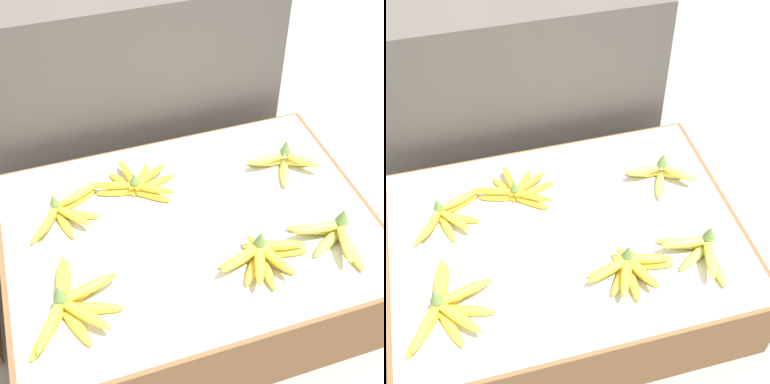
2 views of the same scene
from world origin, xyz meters
The scene contains 9 objects.
ground_plane centered at (0.00, 0.00, 0.00)m, with size 10.00×10.00×0.00m, color gray.
display_platform centered at (0.00, 0.00, 0.14)m, with size 1.06×0.78×0.28m.
back_vendor_table centered at (-0.02, 0.69, 0.35)m, with size 1.03×0.42×0.71m.
banana_bunch_front_left centered at (-0.37, -0.18, 0.31)m, with size 0.26×0.28×0.10m.
banana_bunch_front_midright centered at (0.14, -0.18, 0.31)m, with size 0.26×0.18×0.10m.
banana_bunch_front_right centered at (0.35, -0.18, 0.31)m, with size 0.18×0.21×0.10m.
banana_bunch_middle_left centered at (-0.33, 0.14, 0.31)m, with size 0.23×0.18×0.09m.
banana_bunch_middle_midleft centered at (-0.11, 0.19, 0.30)m, with size 0.27×0.21×0.09m.
banana_bunch_middle_right centered at (0.35, 0.14, 0.31)m, with size 0.21×0.16×0.10m.
Camera 1 is at (-0.31, -0.96, 1.42)m, focal length 50.00 mm.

